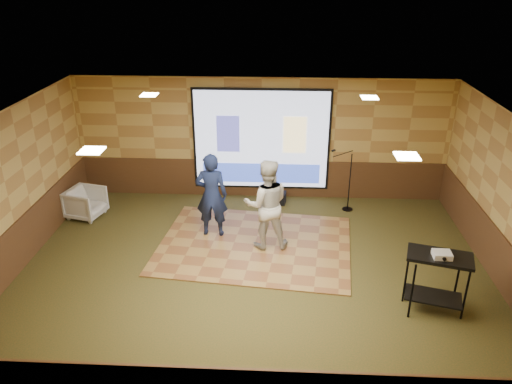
# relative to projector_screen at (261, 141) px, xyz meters

# --- Properties ---
(ground) EXTENTS (9.00, 9.00, 0.00)m
(ground) POSITION_rel_projector_screen_xyz_m (0.00, -3.44, -1.47)
(ground) COLOR #2C391A
(ground) RESTS_ON ground
(room_shell) EXTENTS (9.04, 7.04, 3.02)m
(room_shell) POSITION_rel_projector_screen_xyz_m (0.00, -3.44, 0.62)
(room_shell) COLOR tan
(room_shell) RESTS_ON ground
(wainscot_back) EXTENTS (9.00, 0.04, 0.95)m
(wainscot_back) POSITION_rel_projector_screen_xyz_m (0.00, 0.04, -1.00)
(wainscot_back) COLOR #4B2E19
(wainscot_back) RESTS_ON ground
(wainscot_left) EXTENTS (0.04, 7.00, 0.95)m
(wainscot_left) POSITION_rel_projector_screen_xyz_m (-4.48, -3.44, -1.00)
(wainscot_left) COLOR #4B2E19
(wainscot_left) RESTS_ON ground
(wainscot_right) EXTENTS (0.04, 7.00, 0.95)m
(wainscot_right) POSITION_rel_projector_screen_xyz_m (4.48, -3.44, -1.00)
(wainscot_right) COLOR #4B2E19
(wainscot_right) RESTS_ON ground
(projector_screen) EXTENTS (3.32, 0.06, 2.52)m
(projector_screen) POSITION_rel_projector_screen_xyz_m (0.00, 0.00, 0.00)
(projector_screen) COLOR black
(projector_screen) RESTS_ON room_shell
(downlight_nw) EXTENTS (0.32, 0.32, 0.02)m
(downlight_nw) POSITION_rel_projector_screen_xyz_m (-2.20, -1.64, 1.50)
(downlight_nw) COLOR #FFEBBF
(downlight_nw) RESTS_ON room_shell
(downlight_ne) EXTENTS (0.32, 0.32, 0.02)m
(downlight_ne) POSITION_rel_projector_screen_xyz_m (2.20, -1.64, 1.50)
(downlight_ne) COLOR #FFEBBF
(downlight_ne) RESTS_ON room_shell
(downlight_sw) EXTENTS (0.32, 0.32, 0.02)m
(downlight_sw) POSITION_rel_projector_screen_xyz_m (-2.20, -4.94, 1.50)
(downlight_sw) COLOR #FFEBBF
(downlight_sw) RESTS_ON room_shell
(downlight_se) EXTENTS (0.32, 0.32, 0.02)m
(downlight_se) POSITION_rel_projector_screen_xyz_m (2.20, -4.94, 1.50)
(downlight_se) COLOR #FFEBBF
(downlight_se) RESTS_ON room_shell
(dance_floor) EXTENTS (4.23, 3.40, 0.03)m
(dance_floor) POSITION_rel_projector_screen_xyz_m (-0.03, -2.42, -1.46)
(dance_floor) COLOR olive
(dance_floor) RESTS_ON ground
(player_left) EXTENTS (0.68, 0.45, 1.85)m
(player_left) POSITION_rel_projector_screen_xyz_m (-0.96, -2.03, -0.52)
(player_left) COLOR #162046
(player_left) RESTS_ON dance_floor
(player_right) EXTENTS (1.00, 0.82, 1.90)m
(player_right) POSITION_rel_projector_screen_xyz_m (0.21, -2.47, -0.50)
(player_right) COLOR beige
(player_right) RESTS_ON dance_floor
(av_table) EXTENTS (1.03, 0.54, 1.08)m
(av_table) POSITION_rel_projector_screen_xyz_m (3.09, -4.41, -0.70)
(av_table) COLOR black
(av_table) RESTS_ON ground
(projector) EXTENTS (0.29, 0.25, 0.10)m
(projector) POSITION_rel_projector_screen_xyz_m (3.09, -4.47, -0.35)
(projector) COLOR silver
(projector) RESTS_ON av_table
(mic_stand) EXTENTS (0.60, 0.25, 1.53)m
(mic_stand) POSITION_rel_projector_screen_xyz_m (2.05, -0.64, -0.98)
(mic_stand) COLOR black
(mic_stand) RESTS_ON ground
(banquet_chair) EXTENTS (0.92, 0.91, 0.69)m
(banquet_chair) POSITION_rel_projector_screen_xyz_m (-4.00, -1.31, -1.13)
(banquet_chair) COLOR gray
(banquet_chair) RESTS_ON ground
(duffel_bag) EXTENTS (0.49, 0.36, 0.28)m
(duffel_bag) POSITION_rel_projector_screen_xyz_m (0.39, -0.36, -1.33)
(duffel_bag) COLOR black
(duffel_bag) RESTS_ON ground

